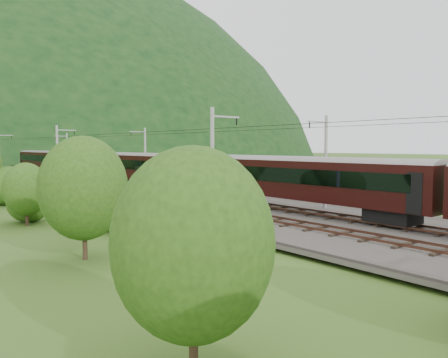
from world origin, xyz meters
TOP-DOWN VIEW (x-y plane):
  - ground at (0.00, 0.00)m, footprint 600.00×600.00m
  - railbed at (0.00, 10.00)m, footprint 14.00×220.00m
  - track_left at (-2.40, 10.00)m, footprint 2.40×220.00m
  - track_right at (2.40, 10.00)m, footprint 2.40×220.00m
  - catenary_left at (-6.12, 32.00)m, footprint 2.54×192.28m
  - catenary_right at (6.12, 32.00)m, footprint 2.54×192.28m
  - overhead_wires at (0.00, 10.00)m, footprint 4.83×198.00m
  - train at (2.40, 21.56)m, footprint 3.01×165.80m
  - hazard_post_near at (-0.67, 48.47)m, footprint 0.17×0.17m
  - hazard_post_far at (0.23, 63.81)m, footprint 0.15×0.15m
  - signal at (-3.81, 40.81)m, footprint 0.22×0.22m
  - vegetation_left at (-14.66, 12.15)m, footprint 13.34×147.06m

SIDE VIEW (x-z plane):
  - ground at x=0.00m, z-range 0.00..0.00m
  - railbed at x=0.00m, z-range 0.00..0.30m
  - track_left at x=-2.40m, z-range 0.24..0.51m
  - track_right at x=2.40m, z-range 0.24..0.51m
  - hazard_post_far at x=0.23m, z-range 0.30..1.67m
  - hazard_post_near at x=-0.67m, z-range 0.30..1.92m
  - signal at x=-3.81m, z-range 0.47..2.48m
  - vegetation_left at x=-14.66m, z-range -0.86..6.06m
  - train at x=2.40m, z-range 0.94..6.18m
  - catenary_left at x=-6.12m, z-range 0.50..8.50m
  - catenary_right at x=6.12m, z-range 0.50..8.50m
  - overhead_wires at x=0.00m, z-range 7.08..7.12m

